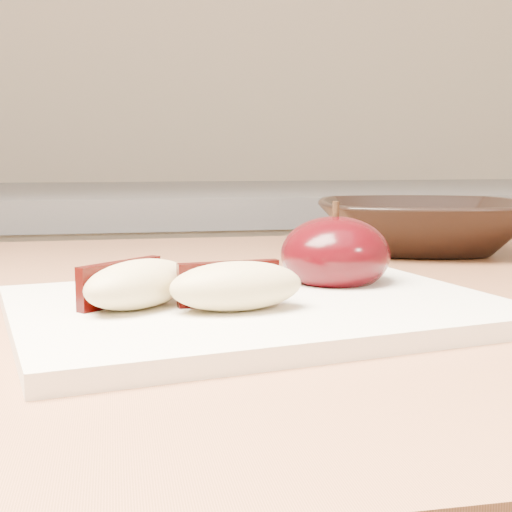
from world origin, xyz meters
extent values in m
cube|color=silver|center=(0.00, 1.20, 0.45)|extent=(2.40, 0.60, 0.90)
cube|color=slate|center=(0.00, 1.20, 0.92)|extent=(2.40, 0.62, 0.04)
cube|color=#AF714C|center=(0.00, 0.50, 0.88)|extent=(1.64, 0.64, 0.04)
cube|color=white|center=(0.10, 0.41, 0.91)|extent=(0.30, 0.25, 0.01)
ellipsoid|color=black|center=(0.16, 0.46, 0.93)|extent=(0.08, 0.08, 0.05)
cylinder|color=black|center=(0.16, 0.46, 0.96)|extent=(0.00, 0.00, 0.01)
ellipsoid|color=#CDB782|center=(0.03, 0.40, 0.92)|extent=(0.08, 0.07, 0.03)
cube|color=black|center=(0.02, 0.41, 0.92)|extent=(0.05, 0.04, 0.02)
ellipsoid|color=#CDB782|center=(0.08, 0.38, 0.92)|extent=(0.08, 0.04, 0.03)
cube|color=black|center=(0.08, 0.40, 0.92)|extent=(0.06, 0.01, 0.02)
imported|color=black|center=(0.31, 0.66, 0.93)|extent=(0.25, 0.25, 0.05)
camera|label=1|loc=(0.02, 0.02, 0.99)|focal=50.00mm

